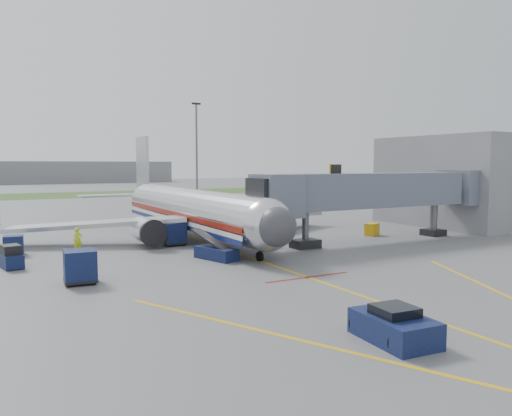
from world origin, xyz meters
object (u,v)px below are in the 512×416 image
baggage_tug (11,258)px  belt_loader (216,252)px  ramp_worker (78,240)px  airliner (191,209)px  pushback_tug (394,326)px

baggage_tug → belt_loader: 13.70m
baggage_tug → ramp_worker: size_ratio=1.21×
airliner → belt_loader: airliner is taller
airliner → ramp_worker: airliner is taller
pushback_tug → baggage_tug: baggage_tug is taller
baggage_tug → airliner: bearing=25.3°
airliner → belt_loader: (-2.52, -11.21, -2.14)m
baggage_tug → ramp_worker: 6.19m
airliner → belt_loader: 11.68m
airliner → baggage_tug: airliner is taller
pushback_tug → baggage_tug: size_ratio=1.48×
pushback_tug → baggage_tug: (-12.30, 22.53, 0.10)m
airliner → baggage_tug: bearing=-154.7°
pushback_tug → belt_loader: (0.86, 18.73, -0.08)m
belt_loader → pushback_tug: bearing=-92.6°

